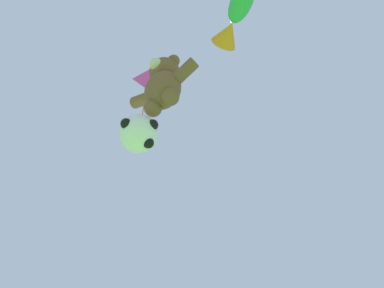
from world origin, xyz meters
TOP-DOWN VIEW (x-y plane):
  - teddy_bear_kite at (-0.18, 6.02)m, footprint 2.38×1.05m
  - soccer_ball_kite at (-0.99, 6.13)m, footprint 1.16×1.16m
  - fish_kite_emerald at (2.00, 6.84)m, footprint 2.36×1.92m
  - diamond_kite at (-1.95, 7.10)m, footprint 1.09×0.84m

SIDE VIEW (x-z plane):
  - soccer_ball_kite at x=-0.99m, z-range 9.57..10.64m
  - teddy_bear_kite at x=-0.18m, z-range 10.47..12.89m
  - fish_kite_emerald at x=2.00m, z-range 14.38..15.28m
  - diamond_kite at x=-1.95m, z-range 13.70..16.57m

